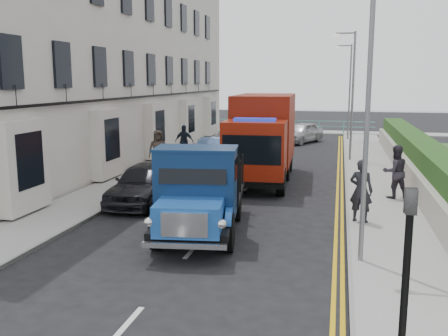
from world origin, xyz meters
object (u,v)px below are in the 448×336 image
Objects in this scene: lamp_mid at (351,89)px; parked_car_front at (144,183)px; lamp_far at (348,86)px; lamp_near at (363,100)px; bedford_lorry at (197,198)px; red_lorry at (263,136)px; pedestrian_east_near at (361,191)px.

lamp_mid reaches higher than parked_car_front.
lamp_mid and lamp_far have the same top height.
lamp_near is 1.00× the size of lamp_far.
red_lorry is at bearing 79.20° from bedford_lorry.
lamp_far is 22.85m from parked_car_front.
lamp_mid is at bearing -72.56° from pedestrian_east_near.
lamp_near is 1.22× the size of bedford_lorry.
bedford_lorry is at bearing -99.71° from lamp_far.
lamp_far is 1.22× the size of bedford_lorry.
lamp_near is at bearing -71.31° from red_lorry.
pedestrian_east_near is (0.22, 3.47, -2.90)m from lamp_near.
lamp_mid is 12.86m from pedestrian_east_near.
lamp_far is 3.57× the size of pedestrian_east_near.
parked_car_front is (-3.07, 3.63, -0.46)m from bedford_lorry.
lamp_mid is at bearing 66.39° from bedford_lorry.
bedford_lorry is (-4.28, -25.02, -2.80)m from lamp_far.
lamp_far reaches higher than parked_car_front.
lamp_far is at bearing 72.59° from bedford_lorry.
lamp_near is 1.00× the size of lamp_mid.
bedford_lorry is 0.78× the size of red_lorry.
lamp_near is 9.26m from parked_car_front.
parked_car_front is at bearing -108.96° from lamp_far.
bedford_lorry is at bearing 45.38° from pedestrian_east_near.
lamp_mid is 1.22× the size of bedford_lorry.
lamp_far is 1.60× the size of parked_car_front.
parked_car_front is at bearing 122.45° from bedford_lorry.
pedestrian_east_near is (4.50, 2.49, -0.10)m from bedford_lorry.
red_lorry is at bearing 54.64° from parked_car_front.
lamp_far is 22.72m from pedestrian_east_near.
red_lorry reaches higher than parked_car_front.
red_lorry reaches higher than pedestrian_east_near.
bedford_lorry is (-4.28, 0.98, -2.80)m from lamp_near.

